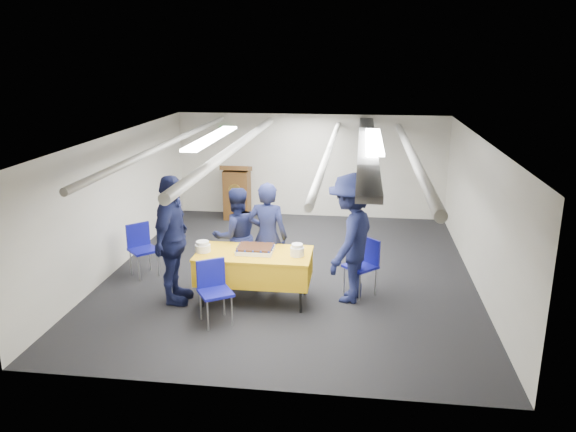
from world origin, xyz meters
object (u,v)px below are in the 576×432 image
Objects in this scene: sheet_cake at (255,249)px; sailor_d at (351,238)px; sailor_b at (236,236)px; podium at (237,192)px; chair_left at (141,244)px; serving_table at (254,266)px; chair_near at (213,285)px; chair_right at (365,260)px; sailor_c at (172,240)px; sailor_a at (268,237)px.

sheet_cake is 1.41m from sailor_d.
sailor_b is 0.81× the size of sailor_d.
chair_left is (-0.87, -3.46, -0.08)m from podium.
podium is (-1.20, 4.26, 0.05)m from serving_table.
chair_near and chair_right have the same top height.
serving_table is 1.94× the size of chair_right.
chair_left is at bearing 159.53° from sheet_cake.
podium is 4.69m from chair_right.
serving_table is at bearing -21.29° from chair_left.
sailor_c is (-0.74, 0.53, 0.43)m from chair_near.
chair_left is at bearing -1.94° from sailor_a.
chair_right is 1.00× the size of chair_left.
sailor_a reaches higher than sheet_cake.
chair_left is at bearing 137.27° from chair_near.
sailor_c is at bearing -63.18° from sailor_d.
serving_table is 0.87× the size of sailor_d.
sheet_cake is 0.28× the size of sailor_c.
sailor_d is (2.58, 0.41, 0.00)m from sailor_c.
sailor_a reaches higher than chair_near.
podium is at bearing -106.69° from sailor_b.
sailor_d reaches higher than chair_left.
serving_table is 1.94× the size of chair_left.
sailor_d is (1.40, 0.25, 0.41)m from serving_table.
sailor_b reaches higher than chair_left.
sailor_c reaches higher than sailor_a.
chair_left is at bearing -81.39° from sailor_d.
chair_right and chair_left have the same top height.
podium is 0.65× the size of sailor_d.
chair_right is 0.45× the size of sailor_d.
sailor_b is 1.88m from sailor_d.
chair_near is at bearing 60.01° from sailor_b.
chair_right is 0.55× the size of sailor_b.
sailor_d reaches higher than sailor_b.
sailor_d is at bearing 9.99° from serving_table.
chair_near is 1.00× the size of chair_left.
chair_right is 2.92m from sailor_c.
podium is at bearing 127.02° from chair_right.
sailor_a is at bearing 64.91° from chair_near.
sheet_cake is 0.48m from sailor_a.
chair_near and chair_left have the same top height.
podium is (-1.21, 4.23, -0.20)m from sheet_cake.
sailor_a is (2.19, -0.31, 0.33)m from chair_left.
sheet_cake is 0.34× the size of sailor_b.
sailor_b is at bearing -4.68° from chair_left.
podium is 1.44× the size of chair_left.
sailor_d is (1.82, -0.42, 0.18)m from sailor_b.
chair_near is 1.36m from sailor_a.
sailor_c is (-1.30, -0.66, 0.11)m from sailor_a.
chair_right is at bearing -4.41° from chair_left.
sailor_b is at bearing 121.72° from serving_table.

